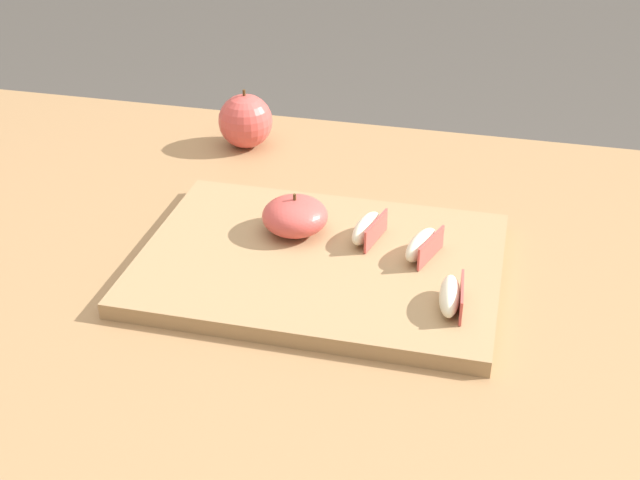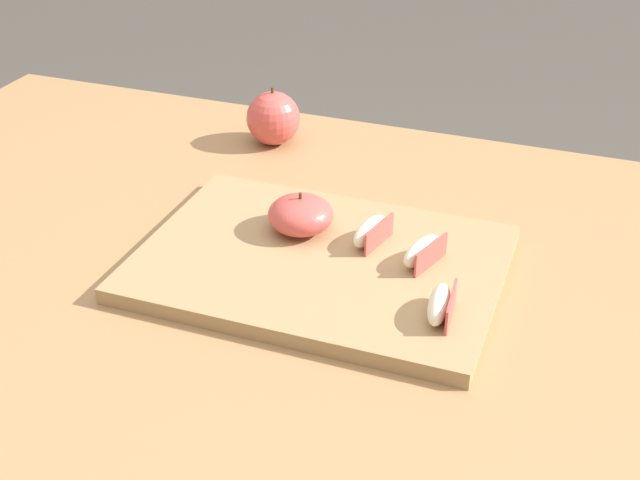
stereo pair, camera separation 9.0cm
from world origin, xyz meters
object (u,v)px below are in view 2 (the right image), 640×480
Objects in this scene: apple_half_skin_up at (301,215)px; apple_wedge_front at (423,251)px; cutting_board at (320,263)px; whole_apple_pink_lady at (273,118)px; apple_wedge_left at (440,304)px; apple_wedge_near_knife at (371,231)px.

apple_half_skin_up is 0.15m from apple_wedge_front.
cutting_board is at bearing -48.15° from apple_half_skin_up.
apple_half_skin_up is 0.89× the size of whole_apple_pink_lady.
cutting_board is 5.82× the size of apple_wedge_front.
apple_half_skin_up reaches higher than apple_wedge_left.
apple_half_skin_up is 1.15× the size of apple_wedge_left.
apple_wedge_front reaches higher than cutting_board.
apple_wedge_left is at bearing -65.67° from apple_wedge_front.
apple_half_skin_up is 0.21m from apple_wedge_left.
apple_wedge_front is at bearing -7.17° from apple_half_skin_up.
whole_apple_pink_lady is at bearing 137.08° from apple_wedge_front.
whole_apple_pink_lady is at bearing 119.27° from apple_half_skin_up.
whole_apple_pink_lady is (-0.32, 0.35, 0.01)m from apple_wedge_left.
apple_wedge_front and apple_wedge_left have the same top height.
cutting_board is 0.07m from apple_wedge_near_knife.
apple_wedge_left is 0.98× the size of apple_wedge_near_knife.
whole_apple_pink_lady is (-0.14, 0.24, -0.00)m from apple_half_skin_up.
cutting_board is 5.98× the size of apple_wedge_left.
apple_wedge_left is 0.47m from whole_apple_pink_lady.
apple_wedge_near_knife is 0.79× the size of whole_apple_pink_lady.
whole_apple_pink_lady reaches higher than apple_wedge_near_knife.
whole_apple_pink_lady is at bearing 132.57° from apple_wedge_left.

